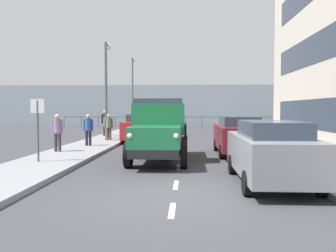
{
  "coord_description": "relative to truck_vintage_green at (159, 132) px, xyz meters",
  "views": [
    {
      "loc": [
        -0.3,
        8.16,
        2.04
      ],
      "look_at": [
        0.48,
        -6.06,
        1.35
      ],
      "focal_mm": 37.7,
      "sensor_mm": 36.0,
      "label": 1
    }
  ],
  "objects": [
    {
      "name": "pedestrian_couple_b",
      "position": [
        4.15,
        -9.42,
        -0.09
      ],
      "size": [
        0.53,
        0.34,
        1.6
      ],
      "color": "black",
      "rests_on": "sidewalk_right"
    },
    {
      "name": "ground_plane",
      "position": [
        -0.78,
        -6.97,
        -1.18
      ],
      "size": [
        80.0,
        80.0,
        0.0
      ],
      "primitive_type": "plane",
      "color": "#38383D"
    },
    {
      "name": "sea_horizon",
      "position": [
        -0.78,
        -30.44,
        1.32
      ],
      "size": [
        80.0,
        0.8,
        5.0
      ],
      "primitive_type": "cube",
      "color": "#84939E",
      "rests_on": "ground_plane"
    },
    {
      "name": "street_sign",
      "position": [
        4.28,
        1.04,
        0.5
      ],
      "size": [
        0.5,
        0.07,
        2.25
      ],
      "color": "#4C4C4C",
      "rests_on": "sidewalk_right"
    },
    {
      "name": "sidewalk_left",
      "position": [
        -5.6,
        -6.97,
        -1.1
      ],
      "size": [
        2.62,
        40.93,
        0.15
      ],
      "primitive_type": "cube",
      "color": "gray",
      "rests_on": "ground_plane"
    },
    {
      "name": "pedestrian_by_lamp",
      "position": [
        3.67,
        -7.68,
        -0.11
      ],
      "size": [
        0.53,
        0.34,
        1.57
      ],
      "color": "#4C473D",
      "rests_on": "sidewalk_right"
    },
    {
      "name": "car_red_oppositeside_0",
      "position": [
        1.78,
        -7.91,
        -0.28
      ],
      "size": [
        1.82,
        4.26,
        1.72
      ],
      "color": "#B21E1E",
      "rests_on": "ground_plane"
    },
    {
      "name": "car_maroon_kerbside_1",
      "position": [
        -3.34,
        -2.36,
        -0.28
      ],
      "size": [
        1.91,
        4.52,
        1.72
      ],
      "color": "maroon",
      "rests_on": "ground_plane"
    },
    {
      "name": "lamp_post_promenade",
      "position": [
        3.87,
        -8.06,
        2.55
      ],
      "size": [
        0.32,
        1.14,
        5.95
      ],
      "color": "#59595B",
      "rests_on": "sidewalk_right"
    },
    {
      "name": "truck_vintage_green",
      "position": [
        0.0,
        0.0,
        0.0
      ],
      "size": [
        2.17,
        5.64,
        2.43
      ],
      "color": "black",
      "rests_on": "ground_plane"
    },
    {
      "name": "sidewalk_right",
      "position": [
        4.04,
        -6.97,
        -1.1
      ],
      "size": [
        2.62,
        40.93,
        0.15
      ],
      "primitive_type": "cube",
      "color": "gray",
      "rests_on": "ground_plane"
    },
    {
      "name": "road_centreline_markings",
      "position": [
        -0.78,
        -6.62,
        -1.17
      ],
      "size": [
        0.12,
        36.73,
        0.01
      ],
      "color": "silver",
      "rests_on": "ground_plane"
    },
    {
      "name": "pedestrian_strolling",
      "position": [
        4.68,
        -1.94,
        -0.05
      ],
      "size": [
        0.53,
        0.34,
        1.67
      ],
      "color": "#383342",
      "rests_on": "sidewalk_right"
    },
    {
      "name": "car_navy_oppositeside_1",
      "position": [
        1.78,
        -13.55,
        -0.28
      ],
      "size": [
        1.98,
        4.69,
        1.72
      ],
      "color": "navy",
      "rests_on": "ground_plane"
    },
    {
      "name": "pedestrian_near_railing",
      "position": [
        4.7,
        -11.1,
        0.04
      ],
      "size": [
        0.53,
        0.34,
        1.8
      ],
      "color": "#383342",
      "rests_on": "sidewalk_right"
    },
    {
      "name": "pedestrian_with_bag",
      "position": [
        4.02,
        -4.49,
        -0.08
      ],
      "size": [
        0.53,
        0.34,
        1.62
      ],
      "color": "black",
      "rests_on": "sidewalk_right"
    },
    {
      "name": "seawall_railing",
      "position": [
        -0.78,
        -26.84,
        -0.26
      ],
      "size": [
        28.08,
        0.08,
        1.2
      ],
      "color": "#4C5156",
      "rests_on": "ground_plane"
    },
    {
      "name": "car_grey_kerbside_near",
      "position": [
        -3.34,
        3.72,
        -0.28
      ],
      "size": [
        1.88,
        4.53,
        1.72
      ],
      "color": "slate",
      "rests_on": "ground_plane"
    },
    {
      "name": "lamp_post_far",
      "position": [
        4.1,
        -19.97,
        2.96
      ],
      "size": [
        0.32,
        1.14,
        6.73
      ],
      "color": "#59595B",
      "rests_on": "sidewalk_right"
    }
  ]
}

